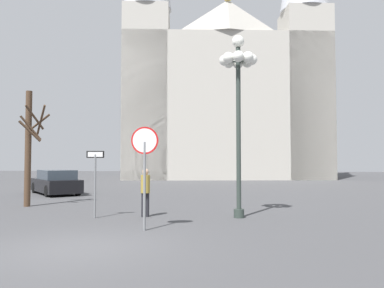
{
  "coord_description": "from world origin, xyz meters",
  "views": [
    {
      "loc": [
        3.53,
        -8.21,
        1.98
      ],
      "look_at": [
        0.75,
        17.24,
        3.11
      ],
      "focal_mm": 35.16,
      "sensor_mm": 36.0,
      "label": 1
    }
  ],
  "objects": [
    {
      "name": "parked_car_near_black",
      "position": [
        -6.87,
        13.0,
        0.67
      ],
      "size": [
        4.37,
        4.61,
        1.42
      ],
      "color": "black",
      "rests_on": "ground"
    },
    {
      "name": "cathedral",
      "position": [
        2.64,
        33.5,
        11.59
      ],
      "size": [
        22.87,
        13.11,
        37.11
      ],
      "color": "#ADA89E",
      "rests_on": "ground"
    },
    {
      "name": "pedestrian_walking",
      "position": [
        0.45,
        4.82,
        1.03
      ],
      "size": [
        0.32,
        0.32,
        1.7
      ],
      "color": "black",
      "rests_on": "ground"
    },
    {
      "name": "ground_plane",
      "position": [
        0.0,
        0.0,
        0.0
      ],
      "size": [
        120.0,
        120.0,
        0.0
      ],
      "primitive_type": "plane",
      "color": "#424244"
    },
    {
      "name": "one_way_arrow_sign",
      "position": [
        -1.21,
        4.36,
        1.45
      ],
      "size": [
        0.59,
        0.17,
        2.31
      ],
      "color": "slate",
      "rests_on": "ground"
    },
    {
      "name": "bare_tree",
      "position": [
        -5.27,
        7.2,
        2.67
      ],
      "size": [
        1.21,
        1.46,
        5.01
      ],
      "color": "#473323",
      "rests_on": "ground"
    },
    {
      "name": "stop_sign",
      "position": [
        1.03,
        2.29,
        2.07
      ],
      "size": [
        0.79,
        0.08,
        2.95
      ],
      "color": "slate",
      "rests_on": "ground"
    },
    {
      "name": "street_lamp",
      "position": [
        3.73,
        4.99,
        4.81
      ],
      "size": [
        1.34,
        1.34,
        6.41
      ],
      "color": "#2D3833",
      "rests_on": "ground"
    }
  ]
}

